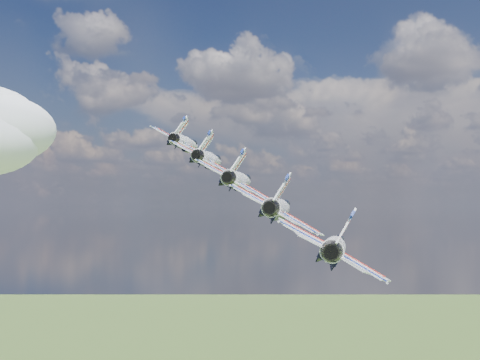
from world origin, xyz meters
The scene contains 5 objects.
jet_0 centered at (-29.62, 20.97, 157.26)m, with size 10.92×16.17×4.83m, color white, non-canonical shape.
jet_1 centered at (-20.17, 13.71, 153.64)m, with size 10.92×16.17×4.83m, color white, non-canonical shape.
jet_2 centered at (-10.72, 6.45, 150.01)m, with size 10.92×16.17×4.83m, color white, non-canonical shape.
jet_3 centered at (-1.27, -0.81, 146.39)m, with size 10.92×16.17×4.83m, color white, non-canonical shape.
jet_4 centered at (8.18, -8.06, 142.77)m, with size 10.92×16.17×4.83m, color white, non-canonical shape.
Camera 1 is at (29.09, -62.04, 146.51)m, focal length 45.00 mm.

